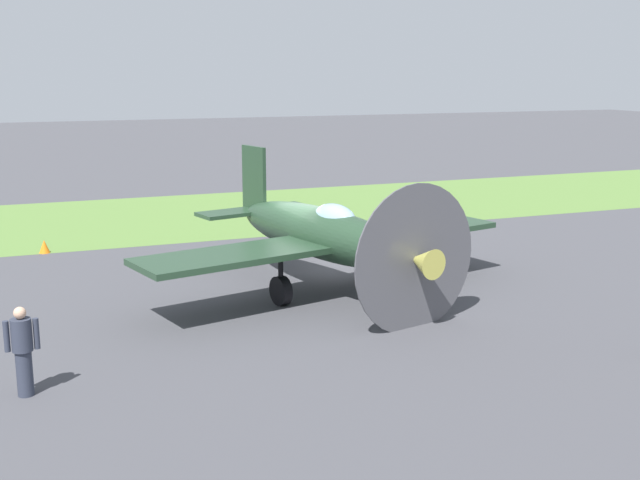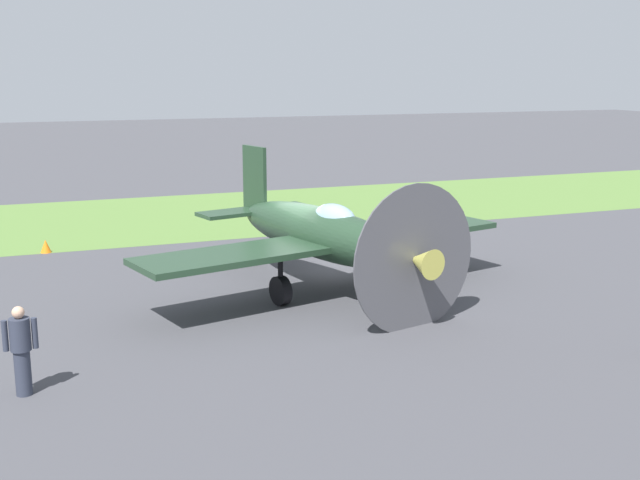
% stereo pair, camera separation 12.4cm
% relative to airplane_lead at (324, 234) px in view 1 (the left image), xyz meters
% --- Properties ---
extents(ground_plane, '(160.00, 160.00, 0.00)m').
position_rel_airplane_lead_xyz_m(ground_plane, '(-0.31, -1.28, -1.63)').
color(ground_plane, '#424247').
extents(grass_verge, '(120.00, 11.00, 0.01)m').
position_rel_airplane_lead_xyz_m(grass_verge, '(-0.31, -13.21, -1.63)').
color(grass_verge, '#567A38').
rests_on(grass_verge, ground).
extents(airplane_lead, '(11.01, 8.81, 3.90)m').
position_rel_airplane_lead_xyz_m(airplane_lead, '(0.00, 0.00, 0.00)').
color(airplane_lead, '#233D28').
rests_on(airplane_lead, ground).
extents(ground_crew_chief, '(0.63, 0.38, 1.73)m').
position_rel_airplane_lead_xyz_m(ground_crew_chief, '(7.85, 4.64, -0.72)').
color(ground_crew_chief, '#2D3342').
rests_on(ground_crew_chief, ground).
extents(fuel_drum, '(0.60, 0.60, 0.90)m').
position_rel_airplane_lead_xyz_m(fuel_drum, '(-2.38, -8.15, -1.18)').
color(fuel_drum, black).
rests_on(fuel_drum, ground).
extents(runway_marker_cone, '(0.36, 0.36, 0.44)m').
position_rel_airplane_lead_xyz_m(runway_marker_cone, '(6.95, -7.85, -1.41)').
color(runway_marker_cone, orange).
rests_on(runway_marker_cone, ground).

